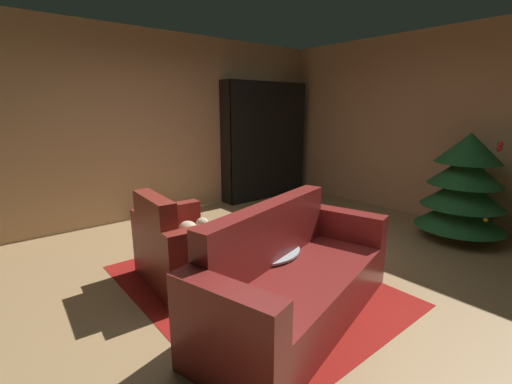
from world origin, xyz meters
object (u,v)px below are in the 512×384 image
bottle_on_table (236,238)px  book_stack_on_table (265,241)px  armchair_red (182,250)px  coffee_table (259,251)px  bookshelf_unit (270,143)px  decorated_tree (464,187)px  couch_red (294,281)px

bottle_on_table → book_stack_on_table: bearing=45.1°
armchair_red → coffee_table: 0.78m
bookshelf_unit → decorated_tree: (3.26, 0.37, -0.33)m
armchair_red → book_stack_on_table: 0.85m
armchair_red → bottle_on_table: bearing=30.0°
armchair_red → bottle_on_table: armchair_red is taller
bookshelf_unit → book_stack_on_table: (2.70, -2.45, -0.51)m
couch_red → bottle_on_table: couch_red is taller
armchair_red → bottle_on_table: size_ratio=4.65×
coffee_table → bottle_on_table: bearing=-132.4°
bookshelf_unit → coffee_table: 3.68m
bookshelf_unit → armchair_red: (2.02, -2.92, -0.70)m
decorated_tree → bookshelf_unit: bearing=-173.6°
bookshelf_unit → coffee_table: (2.65, -2.48, -0.61)m
couch_red → decorated_tree: 2.90m
couch_red → bookshelf_unit: bearing=141.3°
couch_red → armchair_red: bearing=-159.8°
book_stack_on_table → bookshelf_unit: bearing=137.8°
coffee_table → book_stack_on_table: size_ratio=3.51×
armchair_red → bookshelf_unit: bearing=124.7°
decorated_tree → coffee_table: bearing=-102.0°
couch_red → book_stack_on_table: bearing=172.0°
couch_red → decorated_tree: bearing=87.5°
bookshelf_unit → book_stack_on_table: bearing=-42.2°
book_stack_on_table → decorated_tree: bearing=78.8°
bookshelf_unit → decorated_tree: 3.29m
bottle_on_table → decorated_tree: 3.09m
book_stack_on_table → bottle_on_table: bottle_on_table is taller
bookshelf_unit → coffee_table: bearing=-43.1°
couch_red → book_stack_on_table: (-0.43, 0.06, 0.19)m
armchair_red → coffee_table: armchair_red is taller
bookshelf_unit → bottle_on_table: size_ratio=9.58×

